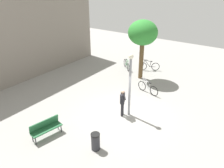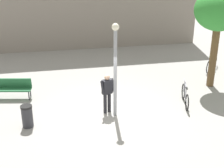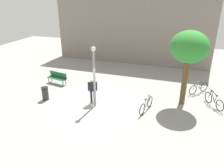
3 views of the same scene
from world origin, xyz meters
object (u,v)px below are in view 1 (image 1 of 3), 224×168
object	(u,v)px
park_bench	(46,127)
plaza_tree	(143,34)
bicycle_green	(127,65)
person_by_lamppost	(123,101)
lamppost	(130,81)
trash_bin	(96,141)
bicycle_black	(149,66)
bicycle_silver	(148,88)

from	to	relation	value
park_bench	plaza_tree	size ratio (longest dim) A/B	0.36
park_bench	bicycle_green	size ratio (longest dim) A/B	1.23
park_bench	person_by_lamppost	bearing A→B (deg)	-28.69
lamppost	trash_bin	xyz separation A→B (m)	(-3.43, -0.27, -1.79)
person_by_lamppost	trash_bin	distance (m)	3.26
bicycle_black	plaza_tree	bearing A→B (deg)	-174.43
bicycle_green	bicycle_black	world-z (taller)	same
bicycle_green	bicycle_black	distance (m)	1.97
bicycle_silver	trash_bin	xyz separation A→B (m)	(-6.58, -0.65, 0.06)
lamppost	bicycle_silver	world-z (taller)	lamppost
bicycle_silver	bicycle_black	size ratio (longest dim) A/B	1.13
person_by_lamppost	bicycle_green	xyz separation A→B (m)	(6.42, 3.73, -0.58)
park_bench	bicycle_black	bearing A→B (deg)	-0.81
lamppost	bicycle_silver	distance (m)	3.67
lamppost	person_by_lamppost	xyz separation A→B (m)	(-0.27, 0.29, -1.27)
park_bench	bicycle_green	xyz separation A→B (m)	(10.29, 1.61, -0.16)
park_bench	trash_bin	bearing A→B (deg)	-75.24
trash_bin	person_by_lamppost	bearing A→B (deg)	10.03
lamppost	bicycle_green	distance (m)	7.58
bicycle_silver	lamppost	bearing A→B (deg)	-173.03
bicycle_black	trash_bin	xyz separation A→B (m)	(-10.44, -2.52, 0.06)
plaza_tree	bicycle_green	xyz separation A→B (m)	(1.02, 1.95, -3.21)
person_by_lamppost	bicycle_black	bearing A→B (deg)	15.07
lamppost	plaza_tree	xyz separation A→B (m)	(5.14, 2.07, 1.36)
person_by_lamppost	park_bench	distance (m)	4.43
person_by_lamppost	plaza_tree	world-z (taller)	plaza_tree
person_by_lamppost	trash_bin	xyz separation A→B (m)	(-3.16, -0.56, -0.52)
bicycle_silver	plaza_tree	bearing A→B (deg)	40.18
trash_bin	plaza_tree	bearing A→B (deg)	15.25
plaza_tree	bicycle_green	size ratio (longest dim) A/B	3.42
bicycle_green	trash_bin	world-z (taller)	bicycle_green
bicycle_silver	trash_bin	size ratio (longest dim) A/B	2.01
bicycle_black	trash_bin	size ratio (longest dim) A/B	1.78
lamppost	park_bench	size ratio (longest dim) A/B	2.27
park_bench	bicycle_black	size ratio (longest dim) A/B	1.06
park_bench	bicycle_silver	world-z (taller)	bicycle_silver
park_bench	bicycle_silver	distance (m)	7.56
person_by_lamppost	plaza_tree	xyz separation A→B (m)	(5.40, 1.78, 2.63)
bicycle_silver	bicycle_green	distance (m)	4.72
park_bench	lamppost	bearing A→B (deg)	-30.20
bicycle_green	trash_bin	xyz separation A→B (m)	(-9.59, -4.29, 0.06)
bicycle_silver	park_bench	bearing A→B (deg)	164.46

